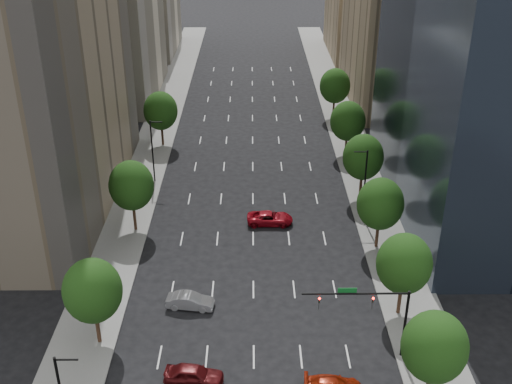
{
  "coord_description": "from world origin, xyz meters",
  "views": [
    {
      "loc": [
        -0.1,
        -12.58,
        38.25
      ],
      "look_at": [
        0.31,
        46.31,
        8.0
      ],
      "focal_mm": 44.02,
      "sensor_mm": 36.0,
      "label": 1
    }
  ],
  "objects_px": {
    "car_maroon": "(194,375)",
    "car_silver": "(190,301)",
    "car_red_far": "(270,218)",
    "traffic_signal": "(378,309)"
  },
  "relations": [
    {
      "from": "traffic_signal",
      "to": "car_maroon",
      "type": "height_order",
      "value": "traffic_signal"
    },
    {
      "from": "traffic_signal",
      "to": "car_silver",
      "type": "xyz_separation_m",
      "value": [
        -16.72,
        7.06,
        -4.4
      ]
    },
    {
      "from": "car_silver",
      "to": "car_red_far",
      "type": "height_order",
      "value": "car_silver"
    },
    {
      "from": "car_maroon",
      "to": "car_silver",
      "type": "relative_size",
      "value": 1.07
    },
    {
      "from": "car_silver",
      "to": "car_maroon",
      "type": "bearing_deg",
      "value": -166.05
    },
    {
      "from": "car_maroon",
      "to": "car_red_far",
      "type": "xyz_separation_m",
      "value": [
        7.05,
        26.54,
        -0.08
      ]
    },
    {
      "from": "car_maroon",
      "to": "car_silver",
      "type": "bearing_deg",
      "value": 14.02
    },
    {
      "from": "car_silver",
      "to": "car_red_far",
      "type": "xyz_separation_m",
      "value": [
        8.25,
        16.39,
        -0.0
      ]
    },
    {
      "from": "car_silver",
      "to": "traffic_signal",
      "type": "bearing_deg",
      "value": -105.67
    },
    {
      "from": "traffic_signal",
      "to": "car_maroon",
      "type": "xyz_separation_m",
      "value": [
        -15.53,
        -3.09,
        -4.33
      ]
    }
  ]
}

